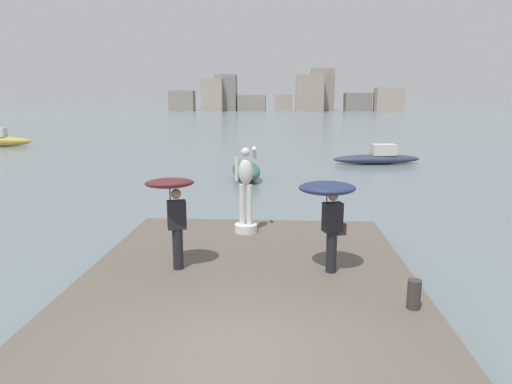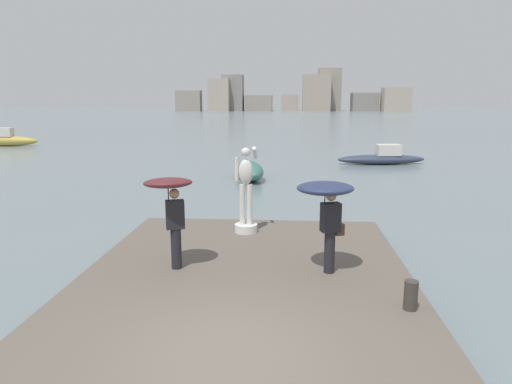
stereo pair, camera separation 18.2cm
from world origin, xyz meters
TOP-DOWN VIEW (x-y plane):
  - ground_plane at (0.00, 40.00)m, footprint 400.00×400.00m
  - pier at (0.00, 2.19)m, footprint 6.79×10.38m
  - statue_white_figure at (-0.29, 6.09)m, footprint 0.61×0.87m
  - onlooker_left at (-1.58, 3.24)m, footprint 1.27×1.28m
  - onlooker_right at (1.63, 3.23)m, footprint 1.45×1.45m
  - mooring_bollard at (2.97, 1.58)m, footprint 0.23×0.23m
  - boat_near at (6.54, 22.84)m, footprint 5.51×1.83m
  - boat_mid at (-1.14, 16.79)m, footprint 2.11×3.74m
  - distant_skyline at (2.84, 149.48)m, footprint 74.89×13.29m

SIDE VIEW (x-z plane):
  - ground_plane at x=0.00m, z-range 0.00..0.00m
  - pier at x=0.00m, z-range 0.00..0.40m
  - boat_near at x=6.54m, z-range -0.20..1.01m
  - boat_mid at x=-1.14m, z-range 0.00..0.90m
  - mooring_bollard at x=2.97m, z-range 0.40..0.91m
  - statue_white_figure at x=-0.29m, z-range 0.18..2.51m
  - onlooker_left at x=-1.58m, z-range 0.95..2.94m
  - onlooker_right at x=1.63m, z-range 1.01..2.93m
  - distant_skyline at x=2.84m, z-range -1.99..11.79m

